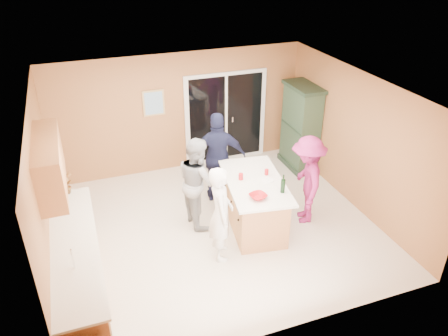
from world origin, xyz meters
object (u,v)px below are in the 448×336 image
object	(u,v)px
woman_grey	(198,182)
woman_navy	(218,158)
woman_white	(221,214)
woman_magenta	(307,180)
green_hutch	(301,128)
kitchen_island	(254,205)

from	to	relation	value
woman_grey	woman_navy	distance (m)	0.87
woman_white	woman_magenta	world-z (taller)	woman_magenta
green_hutch	woman_grey	distance (m)	3.05
woman_white	woman_magenta	bearing A→B (deg)	-61.79
green_hutch	woman_magenta	bearing A→B (deg)	-115.43
woman_navy	woman_magenta	size ratio (longest dim) A/B	1.09
woman_white	woman_navy	bearing A→B (deg)	-3.71
woman_magenta	kitchen_island	bearing A→B (deg)	-77.86
green_hutch	woman_white	distance (m)	3.58
woman_grey	woman_magenta	size ratio (longest dim) A/B	1.01
woman_navy	kitchen_island	bearing A→B (deg)	119.85
green_hutch	woman_white	bearing A→B (deg)	-138.97
woman_white	kitchen_island	bearing A→B (deg)	-41.12
woman_white	woman_grey	world-z (taller)	woman_grey
green_hutch	woman_navy	distance (m)	2.26
woman_grey	woman_magenta	distance (m)	1.95
kitchen_island	woman_grey	size ratio (longest dim) A/B	1.14
woman_grey	woman_magenta	xyz separation A→B (m)	(1.86, -0.60, -0.00)
woman_navy	woman_grey	bearing A→B (deg)	60.51
kitchen_island	woman_grey	distance (m)	1.09
woman_grey	woman_white	bearing A→B (deg)	177.75
woman_white	woman_grey	distance (m)	1.05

